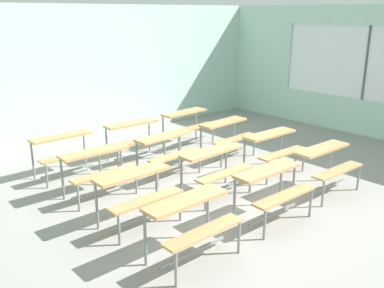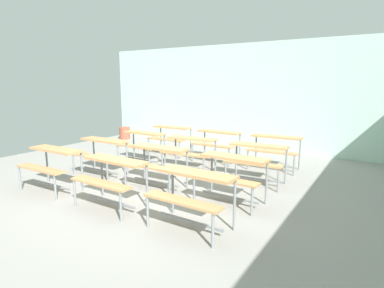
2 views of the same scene
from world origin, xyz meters
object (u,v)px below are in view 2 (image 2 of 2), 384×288
(desk_bench_r1c1, at_px, (156,157))
(desk_bench_r2c1, at_px, (189,146))
(desk_bench_r1c2, at_px, (231,169))
(desk_bench_r2c2, at_px, (257,155))
(desk_bench_r2c0, at_px, (141,140))
(desk_bench_r0c0, at_px, (51,159))
(desk_bench_r1c0, at_px, (100,148))
(desk_bench_r0c1, at_px, (111,172))
(trash_bin, at_px, (125,133))
(desk_bench_r3c0, at_px, (170,134))
(desk_bench_r3c2, at_px, (275,144))
(desk_bench_r0c2, at_px, (191,187))
(desk_bench_r3c1, at_px, (217,139))

(desk_bench_r1c1, height_order, desk_bench_r2c1, same)
(desk_bench_r1c2, bearing_deg, desk_bench_r2c2, 92.77)
(desk_bench_r2c0, bearing_deg, desk_bench_r0c0, -89.99)
(desk_bench_r2c1, bearing_deg, desk_bench_r1c0, -144.19)
(desk_bench_r0c1, bearing_deg, trash_bin, 133.45)
(desk_bench_r0c1, height_order, trash_bin, desk_bench_r0c1)
(desk_bench_r1c0, bearing_deg, desk_bench_r3c0, 88.70)
(desk_bench_r1c0, height_order, desk_bench_r1c1, same)
(desk_bench_r1c0, bearing_deg, desk_bench_r0c1, -37.18)
(desk_bench_r1c0, bearing_deg, trash_bin, 127.79)
(desk_bench_r3c2, bearing_deg, desk_bench_r1c2, -91.43)
(desk_bench_r0c0, distance_m, desk_bench_r1c1, 1.86)
(desk_bench_r0c1, distance_m, desk_bench_r2c1, 2.30)
(desk_bench_r2c1, height_order, desk_bench_r3c0, same)
(desk_bench_r0c2, relative_size, trash_bin, 2.76)
(desk_bench_r1c0, relative_size, desk_bench_r1c2, 0.98)
(desk_bench_r0c2, height_order, desk_bench_r3c2, same)
(desk_bench_r1c2, height_order, desk_bench_r3c1, same)
(desk_bench_r1c0, distance_m, desk_bench_r3c1, 2.74)
(desk_bench_r2c2, height_order, desk_bench_r3c0, same)
(desk_bench_r1c0, xyz_separation_m, desk_bench_r2c2, (2.95, 1.14, 0.00))
(desk_bench_r2c1, distance_m, desk_bench_r3c2, 1.89)
(desk_bench_r2c0, relative_size, desk_bench_r3c2, 1.00)
(desk_bench_r1c1, bearing_deg, desk_bench_r3c1, 89.07)
(desk_bench_r0c2, xyz_separation_m, desk_bench_r2c1, (-1.46, 2.27, 0.00))
(desk_bench_r2c1, bearing_deg, desk_bench_r3c1, 83.67)
(desk_bench_r2c0, height_order, trash_bin, desk_bench_r2c0)
(desk_bench_r0c0, relative_size, desk_bench_r0c2, 0.98)
(desk_bench_r0c1, distance_m, desk_bench_r2c0, 2.73)
(desk_bench_r2c1, bearing_deg, desk_bench_r0c1, -91.91)
(desk_bench_r0c0, xyz_separation_m, desk_bench_r0c1, (1.50, -0.02, 0.00))
(desk_bench_r3c2, bearing_deg, desk_bench_r1c1, -124.02)
(desk_bench_r1c0, relative_size, desk_bench_r2c1, 0.98)
(desk_bench_r0c0, relative_size, desk_bench_r3c1, 0.98)
(desk_bench_r3c0, relative_size, desk_bench_r3c2, 0.98)
(desk_bench_r3c0, distance_m, trash_bin, 2.99)
(desk_bench_r0c1, bearing_deg, desk_bench_r3c2, 69.02)
(desk_bench_r0c1, xyz_separation_m, desk_bench_r2c2, (1.47, 2.29, 0.00))
(desk_bench_r0c0, height_order, desk_bench_r0c1, same)
(desk_bench_r0c0, distance_m, desk_bench_r2c2, 3.74)
(desk_bench_r1c2, bearing_deg, desk_bench_r1c0, -177.81)
(desk_bench_r0c0, relative_size, desk_bench_r1c2, 0.98)
(desk_bench_r1c0, bearing_deg, desk_bench_r0c2, -20.49)
(desk_bench_r1c2, distance_m, desk_bench_r2c2, 1.16)
(desk_bench_r1c0, xyz_separation_m, trash_bin, (-2.66, 3.50, -0.36))
(desk_bench_r0c0, bearing_deg, desk_bench_r2c2, 37.16)
(desk_bench_r1c0, bearing_deg, desk_bench_r3c2, 38.91)
(desk_bench_r2c1, bearing_deg, trash_bin, 147.47)
(desk_bench_r0c1, xyz_separation_m, trash_bin, (-4.14, 4.65, -0.36))
(desk_bench_r1c1, relative_size, desk_bench_r3c1, 0.98)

